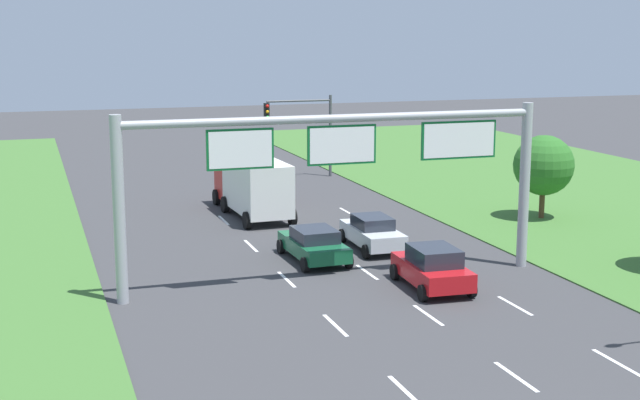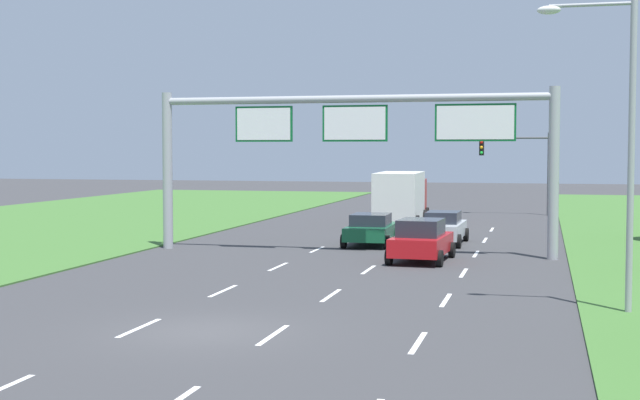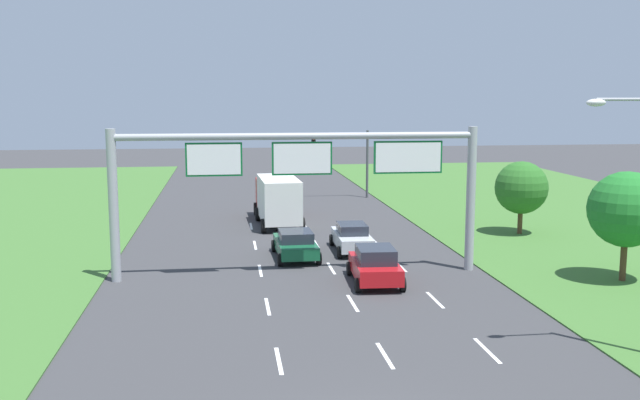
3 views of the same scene
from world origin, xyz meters
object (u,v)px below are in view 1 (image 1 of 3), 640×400
Objects in this scene: roadside_tree_far at (544,165)px; traffic_light_mast at (303,121)px; car_lead_silver at (433,268)px; car_mid_lane at (314,244)px; sign_gantry at (343,161)px; car_near_red at (372,232)px; box_truck at (252,185)px.

traffic_light_mast is at bearing 115.60° from roadside_tree_far.
car_lead_silver is 6.32m from car_mid_lane.
sign_gantry is at bearing -103.80° from traffic_light_mast.
car_near_red is 9.71m from box_truck.
car_lead_silver is 0.53× the size of box_truck.
box_truck is 0.46× the size of sign_gantry.
traffic_light_mast is (6.15, 25.03, -1.08)m from sign_gantry.
roadside_tree_far is (14.47, -5.72, 1.19)m from box_truck.
car_lead_silver is at bearing -62.15° from car_mid_lane.
car_mid_lane is at bearing -106.11° from traffic_light_mast.
car_mid_lane is at bearing 90.53° from sign_gantry.
sign_gantry is 3.08× the size of traffic_light_mast.
car_mid_lane is at bearing -91.07° from box_truck.
car_lead_silver is 0.25× the size of sign_gantry.
traffic_light_mast is (6.18, 21.41, 3.11)m from car_mid_lane.
car_lead_silver reaches higher than car_near_red.
traffic_light_mast is 18.75m from roadside_tree_far.
sign_gantry is (-3.05, 1.88, 4.10)m from car_lead_silver.
car_near_red is at bearing 18.98° from car_mid_lane.
roadside_tree_far is (14.24, 8.15, -2.05)m from sign_gantry.
car_near_red reaches higher than car_mid_lane.
box_truck reaches higher than car_lead_silver.
car_near_red is 7.13m from sign_gantry.
sign_gantry reaches higher than car_lead_silver.
roadside_tree_far reaches higher than car_mid_lane.
box_truck is at bearing -119.72° from traffic_light_mast.
box_truck is (-3.28, 15.74, 0.86)m from car_lead_silver.
car_lead_silver is 16.11m from box_truck.
traffic_light_mast reaches higher than car_near_red.
box_truck is (-0.19, 10.24, 0.96)m from car_mid_lane.
box_truck reaches higher than car_mid_lane.
sign_gantry is (0.23, -13.86, 3.23)m from box_truck.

